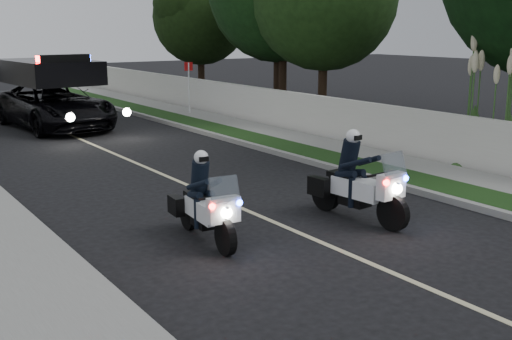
{
  "coord_description": "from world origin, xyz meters",
  "views": [
    {
      "loc": [
        -7.12,
        -7.8,
        3.84
      ],
      "look_at": [
        -0.1,
        2.59,
        1.0
      ],
      "focal_mm": 44.39,
      "sensor_mm": 36.0,
      "label": 1
    }
  ],
  "objects": [
    {
      "name": "tree_right_e",
      "position": [
        9.85,
        22.63,
        0.0
      ],
      "size": [
        5.84,
        5.84,
        8.5
      ],
      "primitive_type": null,
      "rotation": [
        0.0,
        0.0,
        -0.16
      ],
      "color": "black",
      "rests_on": "ground"
    },
    {
      "name": "grass_verge",
      "position": [
        4.8,
        10.0,
        0.08
      ],
      "size": [
        1.2,
        60.0,
        0.16
      ],
      "primitive_type": "cube",
      "color": "#193814",
      "rests_on": "ground"
    },
    {
      "name": "curb_right",
      "position": [
        4.1,
        10.0,
        0.07
      ],
      "size": [
        0.2,
        60.0,
        0.15
      ],
      "primitive_type": "cube",
      "color": "gray",
      "rests_on": "ground"
    },
    {
      "name": "pampas_far",
      "position": [
        7.6,
        3.19,
        0.0
      ],
      "size": [
        1.39,
        1.39,
        3.91
      ],
      "primitive_type": null,
      "rotation": [
        0.0,
        0.0,
        -0.01
      ],
      "color": "beige",
      "rests_on": "ground"
    },
    {
      "name": "police_moto_left",
      "position": [
        -1.7,
        1.88,
        0.0
      ],
      "size": [
        0.88,
        2.03,
        1.68
      ],
      "primitive_type": null,
      "rotation": [
        0.0,
        0.0,
        -0.09
      ],
      "color": "silver",
      "rests_on": "ground"
    },
    {
      "name": "sidewalk_right",
      "position": [
        6.1,
        10.0,
        0.08
      ],
      "size": [
        1.4,
        60.0,
        0.16
      ],
      "primitive_type": "cube",
      "color": "gray",
      "rests_on": "ground"
    },
    {
      "name": "property_wall",
      "position": [
        7.1,
        10.0,
        0.75
      ],
      "size": [
        0.22,
        60.0,
        1.5
      ],
      "primitive_type": "cube",
      "color": "beige",
      "rests_on": "ground"
    },
    {
      "name": "sign_post",
      "position": [
        6.0,
        16.86,
        0.0
      ],
      "size": [
        0.45,
        0.45,
        2.44
      ],
      "primitive_type": null,
      "rotation": [
        0.0,
        0.0,
        -0.19
      ],
      "color": "#AC280C",
      "rests_on": "ground"
    },
    {
      "name": "pampas_mid",
      "position": [
        7.6,
        2.1,
        0.0
      ],
      "size": [
        1.4,
        1.4,
        3.71
      ],
      "primitive_type": null,
      "rotation": [
        0.0,
        0.0,
        -0.08
      ],
      "color": "beige",
      "rests_on": "ground"
    },
    {
      "name": "tree_right_d",
      "position": [
        9.57,
        14.81,
        0.0
      ],
      "size": [
        6.92,
        6.92,
        11.0
      ],
      "primitive_type": null,
      "rotation": [
        0.0,
        0.0,
        0.05
      ],
      "color": "#163A13",
      "rests_on": "ground"
    },
    {
      "name": "tree_right_c",
      "position": [
        10.21,
        16.08,
        0.0
      ],
      "size": [
        7.44,
        7.44,
        10.4
      ],
      "primitive_type": null,
      "rotation": [
        0.0,
        0.0,
        0.22
      ],
      "color": "#153310",
      "rests_on": "ground"
    },
    {
      "name": "ground",
      "position": [
        0.0,
        0.0,
        0.0
      ],
      "size": [
        120.0,
        120.0,
        0.0
      ],
      "primitive_type": "plane",
      "color": "black",
      "rests_on": "ground"
    },
    {
      "name": "police_moto_right",
      "position": [
        1.5,
        1.3,
        0.0
      ],
      "size": [
        0.97,
        2.25,
        1.86
      ],
      "primitive_type": null,
      "rotation": [
        0.0,
        0.0,
        0.09
      ],
      "color": "silver",
      "rests_on": "ground"
    },
    {
      "name": "police_suv",
      "position": [
        0.06,
        16.69,
        0.0
      ],
      "size": [
        3.43,
        6.53,
        3.07
      ],
      "primitive_type": "imported",
      "rotation": [
        0.0,
        0.0,
        0.08
      ],
      "color": "black",
      "rests_on": "ground"
    },
    {
      "name": "tree_right_b",
      "position": [
        9.58,
        12.08,
        0.0
      ],
      "size": [
        7.16,
        7.16,
        9.76
      ],
      "primitive_type": null,
      "rotation": [
        0.0,
        0.0,
        0.26
      ],
      "color": "#1F4015",
      "rests_on": "ground"
    },
    {
      "name": "lane_marking",
      "position": [
        0.0,
        10.0,
        0.0
      ],
      "size": [
        0.12,
        50.0,
        0.01
      ],
      "primitive_type": "cube",
      "color": "#BFB78C",
      "rests_on": "ground"
    }
  ]
}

